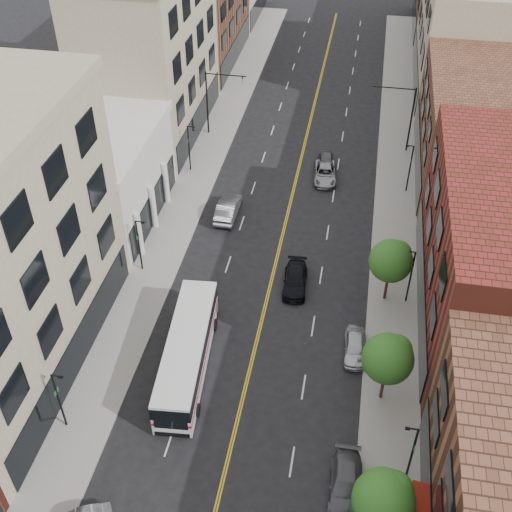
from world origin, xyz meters
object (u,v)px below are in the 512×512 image
Objects in this scene: car_parked_mid at (346,484)px; car_lane_b at (325,173)px; car_lane_c at (326,163)px; car_parked_far at (355,347)px; car_lane_a at (295,280)px; car_lane_behind at (228,208)px; city_bus at (187,351)px.

car_parked_mid is 0.98× the size of car_lane_b.
car_lane_c is (-0.10, 2.01, 0.03)m from car_lane_b.
car_parked_far and car_lane_a have the same top height.
car_lane_behind reaches higher than car_parked_mid.
city_bus is at bearing -110.22° from car_lane_c.
car_lane_a is at bearing 131.01° from car_lane_behind.
car_lane_behind is (-1.15, 18.69, -0.97)m from city_bus.
car_lane_c is at bearing 84.20° from car_lane_a.
car_parked_mid is 18.43m from car_lane_a.
city_bus reaches higher than car_lane_a.
city_bus is 29.55m from car_lane_c.
car_parked_mid is 34.57m from car_lane_b.
car_lane_a is (7.52, -8.68, -0.15)m from car_lane_behind.
car_parked_mid is 29.30m from car_lane_behind.
car_parked_mid reaches higher than car_lane_a.
car_parked_mid is at bearing -91.83° from car_parked_far.
car_lane_b is at bearing 98.46° from car_parked_far.
car_lane_a is (-5.38, 17.62, -0.01)m from car_parked_mid.
car_lane_behind is 11.48m from car_lane_a.
car_parked_far is (-0.11, 11.16, -0.01)m from car_parked_mid.
car_parked_mid is at bearing -89.01° from car_lane_c.
car_parked_mid reaches higher than car_lane_b.
car_parked_mid is 1.01× the size of car_lane_a.
city_bus is at bearing -110.88° from car_lane_b.
car_lane_behind is at bearing 115.22° from car_parked_mid.
car_lane_c reaches higher than car_parked_far.
car_parked_far is at bearing 12.10° from city_bus.
car_lane_b is at bearing 83.57° from car_lane_a.
car_parked_mid is at bearing -37.79° from city_bus.
car_lane_behind reaches higher than car_parked_far.
car_lane_b is 1.18× the size of car_lane_c.
car_parked_far is at bearing -86.08° from car_lane_c.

